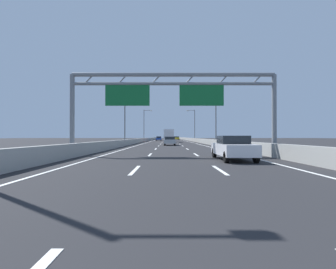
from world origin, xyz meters
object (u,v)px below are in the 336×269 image
sign_gantry (170,93)px  silver_car (169,141)px  streetlamp_right_mid (213,113)px  yellow_car (176,138)px  green_car (175,138)px  red_car (167,139)px  box_truck (168,135)px  orange_car (174,138)px  streetlamp_left_far (144,123)px  streetlamp_right_far (193,123)px  streetlamp_left_mid (125,113)px  white_car (232,148)px  blue_car (158,138)px

sign_gantry → silver_car: sign_gantry is taller
streetlamp_right_mid → yellow_car: streetlamp_right_mid is taller
green_car → streetlamp_right_mid: bearing=-87.0°
red_car → box_truck: box_truck is taller
streetlamp_right_mid → orange_car: (-4.02, 91.13, -4.65)m
sign_gantry → streetlamp_left_far: size_ratio=1.68×
sign_gantry → yellow_car: sign_gantry is taller
sign_gantry → red_car: (-0.07, 59.05, -4.04)m
green_car → streetlamp_right_far: bearing=-84.9°
streetlamp_left_mid → orange_car: bearing=83.2°
red_car → orange_car: bearing=86.2°
streetlamp_left_mid → silver_car: 8.87m
streetlamp_left_mid → orange_car: (10.91, 91.13, -4.65)m
silver_car → orange_car: size_ratio=1.09×
yellow_car → white_car: 89.27m
streetlamp_right_mid → streetlamp_left_far: (-14.93, 33.81, 0.00)m
sign_gantry → yellow_car: 85.44m
blue_car → box_truck: 23.91m
streetlamp_left_mid → streetlamp_right_far: size_ratio=1.00×
silver_car → white_car: (3.68, -25.42, 0.02)m
blue_car → red_car: bearing=-65.7°
silver_car → yellow_car: 63.95m
yellow_car → white_car: bearing=-89.9°
yellow_car → orange_car: (0.07, 29.02, 0.02)m
streetlamp_left_mid → streetlamp_right_far: same height
yellow_car → box_truck: bearing=-94.8°
streetlamp_right_far → white_car: size_ratio=2.05×
silver_car → red_car: 37.63m
silver_car → sign_gantry: bearing=-90.1°
orange_car → box_truck: box_truck is taller
box_truck → blue_car: bearing=98.0°
streetlamp_right_mid → red_car: streetlamp_right_mid is taller
streetlamp_right_mid → orange_car: size_ratio=2.25×
sign_gantry → streetlamp_right_mid: streetlamp_right_mid is taller
streetlamp_left_far → yellow_car: 30.66m
sign_gantry → streetlamp_left_mid: streetlamp_left_mid is taller
green_car → orange_car: orange_car is taller
red_car → box_truck: size_ratio=0.55×
streetlamp_left_mid → green_car: bearing=82.2°
streetlamp_left_far → orange_car: size_ratio=2.25×
sign_gantry → streetlamp_right_mid: size_ratio=1.68×
green_car → orange_car: 12.08m
streetlamp_left_far → box_truck: bearing=-63.1°
sign_gantry → streetlamp_right_mid: 24.39m
streetlamp_right_far → orange_car: 57.65m
streetlamp_left_mid → silver_car: size_ratio=2.06×
yellow_car → orange_car: size_ratio=1.10×
box_truck → white_car: bearing=-85.4°
streetlamp_right_far → orange_car: size_ratio=2.25×
yellow_car → streetlamp_right_mid: bearing=-86.2°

